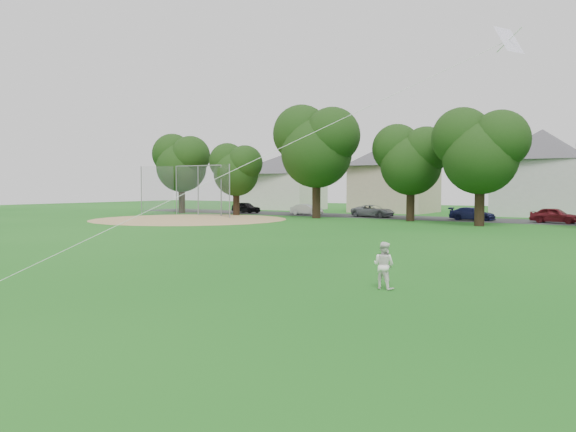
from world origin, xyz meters
The scene contains 9 objects.
ground centered at (0.00, 0.00, 0.00)m, with size 160.00×160.00×0.00m, color #135313.
street centered at (0.00, 42.00, 0.01)m, with size 90.00×7.00×0.01m, color #2D2D30.
dirt_infield centered at (-26.00, 28.00, 0.01)m, with size 18.00×18.00×0.02m, color #9E7F51.
older_boy centered at (3.56, 5.45, 0.71)m, with size 0.69×0.54×1.41m, color white.
kite centered at (2.12, 1.48, 3.85)m, with size 5.09×5.36×14.91m.
baseball_backstop centered at (-30.44, 33.39, 2.61)m, with size 11.95×2.47×5.23m.
tree_row centered at (2.31, 36.46, 6.29)m, with size 81.22×9.44×11.23m.
parked_cars centered at (3.87, 41.00, 0.61)m, with size 71.84×2.43×1.30m.
house_row centered at (-0.63, 52.00, 4.93)m, with size 77.00×14.26×10.43m.
Camera 1 is at (10.44, -9.92, 3.06)m, focal length 35.00 mm.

